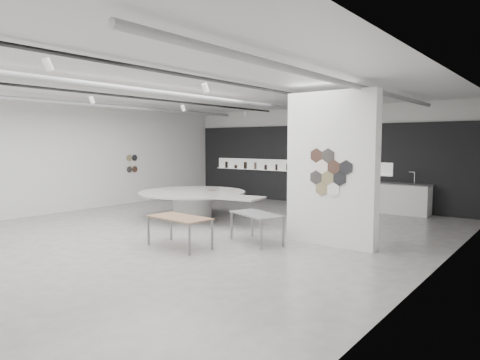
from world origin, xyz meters
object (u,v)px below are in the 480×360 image
Objects in this scene: sample_table_wood at (179,219)px; kitchen_counter at (402,199)px; partition_column at (331,169)px; display_island at (194,201)px; sample_table_stone at (256,216)px.

kitchen_counter is at bearing 71.93° from sample_table_wood.
partition_column is 5.68m from kitchen_counter.
display_island is at bearing 173.33° from partition_column.
display_island reaches higher than sample_table_wood.
kitchen_counter reaches higher than sample_table_stone.
sample_table_stone is at bearing 51.90° from sample_table_wood.
display_island is 7.03m from kitchen_counter.
display_island is 3.87m from sample_table_stone.
sample_table_wood is (-2.63, -2.38, -1.14)m from partition_column.
sample_table_stone is at bearing -103.04° from kitchen_counter.
partition_column is 2.30× the size of sample_table_wood.
kitchen_counter is (5.00, 4.95, -0.04)m from display_island.
kitchen_counter is (-0.05, 5.54, -1.28)m from partition_column.
display_island is 3.00× the size of sample_table_wood.
partition_column is at bearing 42.12° from sample_table_wood.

